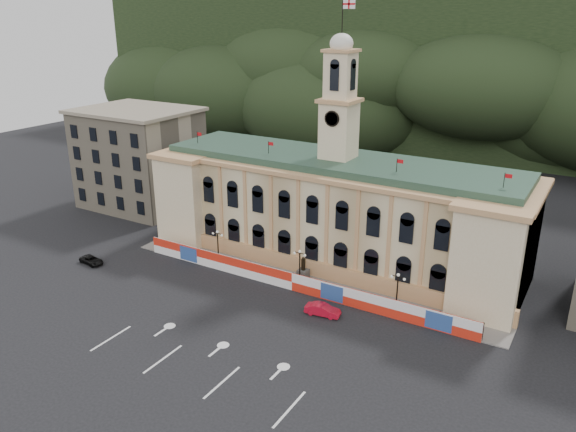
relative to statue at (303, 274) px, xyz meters
The scene contains 13 objects.
ground 18.04m from the statue, 90.00° to the right, with size 260.00×260.00×0.00m, color black.
lane_markings 23.03m from the statue, 90.00° to the right, with size 26.00×10.00×0.02m, color white, non-canonical shape.
hill_ridge 105.59m from the statue, 89.98° to the left, with size 230.00×80.00×64.00m.
city_hall 11.71m from the statue, 90.00° to the left, with size 56.20×17.60×37.10m.
side_building_left 45.63m from the statue, 163.26° to the left, with size 21.00×17.00×18.60m.
hoarding_fence 2.93m from the statue, 88.90° to the right, with size 50.00×0.44×2.50m.
pavement 1.13m from the statue, 90.00° to the right, with size 56.00×5.50×0.16m, color slate.
statue is the anchor object (origin of this frame).
lamp_left 14.16m from the statue, behind, with size 1.96×0.44×5.15m.
lamp_center 2.14m from the statue, 90.00° to the right, with size 1.96×0.44×5.15m.
lamp_right 14.16m from the statue, ahead, with size 1.96×0.44×5.15m.
red_sedan 9.48m from the statue, 45.86° to the right, with size 4.63×2.19×1.47m, color red.
black_suv 32.00m from the statue, 159.67° to the right, with size 4.29×2.35×1.14m, color black.
Camera 1 is at (34.21, -43.59, 35.67)m, focal length 35.00 mm.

